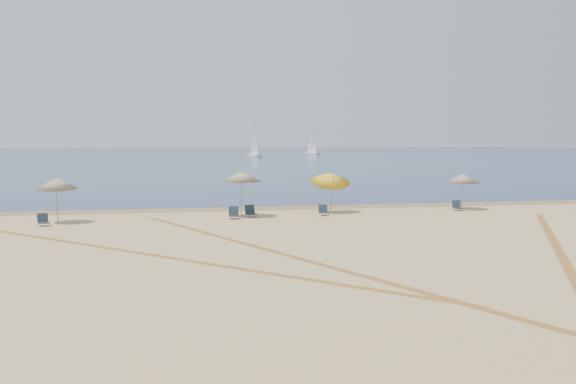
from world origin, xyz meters
name	(u,v)px	position (x,y,z in m)	size (l,w,h in m)	color
ground	(440,299)	(0.00, 0.00, 0.00)	(160.00, 160.00, 0.00)	tan
ocean	(176,152)	(0.00, 225.00, 0.01)	(500.00, 500.00, 0.00)	#0C2151
wet_sand	(275,208)	(0.00, 24.00, 0.00)	(500.00, 500.00, 0.00)	olive
umbrella_1	(57,183)	(-12.26, 18.84, 2.02)	(2.02, 2.05, 2.37)	gray
umbrella_2	(241,177)	(-2.69, 19.67, 2.22)	(2.26, 2.26, 2.56)	gray
umbrella_3	(330,177)	(2.63, 20.57, 2.06)	(2.32, 2.37, 2.72)	gray
umbrella_4	(463,178)	(11.07, 20.80, 1.90)	(2.05, 2.05, 2.24)	gray
chair_2	(43,220)	(-12.79, 17.76, 0.27)	(0.68, 0.74, 0.62)	#19232B
chair_3	(234,213)	(-3.23, 18.78, 0.29)	(0.57, 0.66, 0.66)	#19232B
chair_4	(250,212)	(-2.24, 19.39, 0.29)	(0.66, 0.73, 0.66)	#19232B
chair_5	(323,211)	(1.89, 19.30, 0.27)	(0.54, 0.62, 0.61)	#19232B
chair_6	(457,206)	(10.42, 20.18, 0.27)	(0.61, 0.68, 0.62)	#19232B
sailboat_0	(312,146)	(41.35, 184.00, 2.56)	(3.95, 5.69, 8.46)	white
sailboat_1	(254,147)	(18.14, 152.78, 2.72)	(3.20, 6.22, 8.99)	white
tire_tracks	(320,253)	(-1.37, 7.39, 0.00)	(55.54, 44.17, 0.00)	tan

